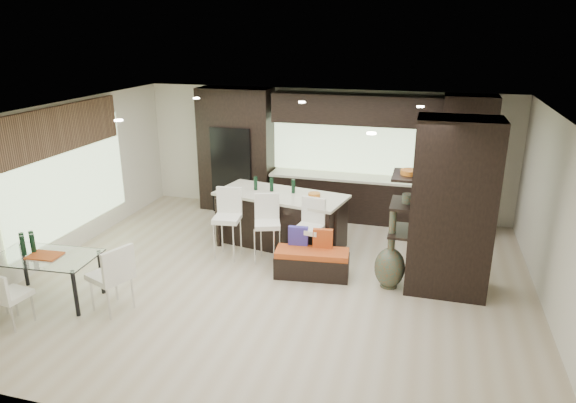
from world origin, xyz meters
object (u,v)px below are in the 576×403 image
(bench, at_px, (312,263))
(dining_table, at_px, (48,278))
(floor_vase, at_px, (391,249))
(kitchen_island, at_px, (281,219))
(stool_left, at_px, (228,231))
(stool_mid, at_px, (267,236))
(stool_right, at_px, (309,241))
(chair_end, at_px, (111,280))
(chair_near, at_px, (12,299))

(bench, distance_m, dining_table, 4.05)
(floor_vase, bearing_deg, kitchen_island, 150.88)
(kitchen_island, distance_m, stool_left, 1.12)
(stool_mid, height_order, stool_right, stool_mid)
(stool_right, distance_m, chair_end, 3.22)
(kitchen_island, bearing_deg, dining_table, -122.00)
(stool_left, relative_size, stool_right, 1.05)
(stool_right, distance_m, dining_table, 4.09)
(bench, relative_size, chair_end, 1.28)
(stool_mid, relative_size, chair_near, 1.25)
(stool_left, distance_m, chair_near, 3.49)
(floor_vase, bearing_deg, stool_mid, 170.54)
(kitchen_island, bearing_deg, chair_end, -108.55)
(stool_right, xyz_separation_m, chair_end, (-2.40, -2.15, -0.01))
(stool_right, height_order, dining_table, stool_right)
(floor_vase, xyz_separation_m, chair_near, (-4.87, -2.50, -0.26))
(stool_mid, height_order, dining_table, stool_mid)
(stool_right, height_order, chair_near, stool_right)
(stool_left, relative_size, chair_end, 1.07)
(chair_near, bearing_deg, stool_left, 62.04)
(stool_mid, height_order, bench, stool_mid)
(chair_near, height_order, chair_end, chair_end)
(kitchen_island, height_order, chair_near, kitchen_island)
(stool_right, bearing_deg, chair_end, -129.12)
(kitchen_island, distance_m, floor_vase, 2.44)
(bench, height_order, floor_vase, floor_vase)
(chair_end, bearing_deg, floor_vase, -43.05)
(bench, height_order, chair_near, chair_near)
(kitchen_island, relative_size, chair_near, 3.08)
(chair_near, bearing_deg, dining_table, 97.23)
(kitchen_island, height_order, stool_right, kitchen_island)
(stool_left, distance_m, stool_mid, 0.74)
(dining_table, xyz_separation_m, chair_near, (0.00, -0.71, 0.03))
(bench, bearing_deg, chair_near, -151.58)
(stool_left, height_order, chair_end, stool_left)
(dining_table, bearing_deg, kitchen_island, 43.08)
(chair_near, bearing_deg, stool_right, 46.61)
(floor_vase, bearing_deg, chair_end, -154.69)
(bench, bearing_deg, chair_end, -150.95)
(stool_left, xyz_separation_m, dining_table, (-2.01, -2.14, -0.15))
(bench, relative_size, chair_near, 1.55)
(dining_table, bearing_deg, floor_vase, 15.97)
(kitchen_island, distance_m, bench, 1.48)
(stool_left, xyz_separation_m, stool_right, (1.47, 0.01, -0.02))
(floor_vase, distance_m, dining_table, 5.20)
(stool_left, xyz_separation_m, chair_end, (-0.93, -2.14, -0.03))
(stool_right, relative_size, floor_vase, 0.74)
(kitchen_island, bearing_deg, stool_right, -37.71)
(kitchen_island, xyz_separation_m, chair_near, (-2.75, -3.69, -0.11))
(chair_end, bearing_deg, stool_left, -1.84)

